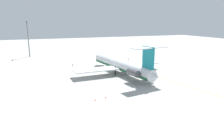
{
  "coord_description": "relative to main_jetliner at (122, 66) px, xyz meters",
  "views": [
    {
      "loc": [
        -80.87,
        42.15,
        21.87
      ],
      "look_at": [
        -4.48,
        12.67,
        3.19
      ],
      "focal_mm": 31.95,
      "sensor_mm": 36.0,
      "label": 1
    }
  ],
  "objects": [
    {
      "name": "ground_crew_near_nose",
      "position": [
        24.9,
        -14.88,
        -2.61
      ],
      "size": [
        0.39,
        0.28,
        1.73
      ],
      "rotation": [
        0.0,
        0.0,
        4.21
      ],
      "color": "black",
      "rests_on": "ground"
    },
    {
      "name": "ground_crew_near_tail",
      "position": [
        21.56,
        17.2,
        -2.66
      ],
      "size": [
        0.26,
        0.4,
        1.64
      ],
      "rotation": [
        0.0,
        0.0,
        3.44
      ],
      "color": "black",
      "rests_on": "ground"
    },
    {
      "name": "light_mast",
      "position": [
        60.75,
        37.52,
        8.59
      ],
      "size": [
        4.0,
        0.7,
        22.2
      ],
      "color": "slate",
      "rests_on": "ground"
    },
    {
      "name": "safety_cone_nose",
      "position": [
        -23.44,
        15.67,
        -3.43
      ],
      "size": [
        0.4,
        0.4,
        0.55
      ],
      "primitive_type": "cone",
      "color": "#EA590F",
      "rests_on": "ground"
    },
    {
      "name": "ground",
      "position": [
        5.77,
        -8.47,
        -3.7
      ],
      "size": [
        383.55,
        383.55,
        0.0
      ],
      "primitive_type": "plane",
      "color": "#ADADA8"
    },
    {
      "name": "taxiway_centreline",
      "position": [
        1.29,
        -8.91,
        -3.7
      ],
      "size": [
        95.32,
        21.39,
        0.01
      ],
      "primitive_type": "cube",
      "rotation": [
        0.0,
        0.0,
        0.22
      ],
      "color": "gold",
      "rests_on": "ground"
    },
    {
      "name": "main_jetliner",
      "position": [
        0.0,
        0.0,
        0.0
      ],
      "size": [
        46.51,
        41.26,
        13.57
      ],
      "rotation": [
        0.0,
        0.0,
        0.15
      ],
      "color": "silver",
      "rests_on": "ground"
    },
    {
      "name": "safety_cone_wingtip",
      "position": [
        -24.03,
        19.12,
        -3.43
      ],
      "size": [
        0.4,
        0.4,
        0.55
      ],
      "primitive_type": "cone",
      "color": "#EA590F",
      "rests_on": "ground"
    }
  ]
}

